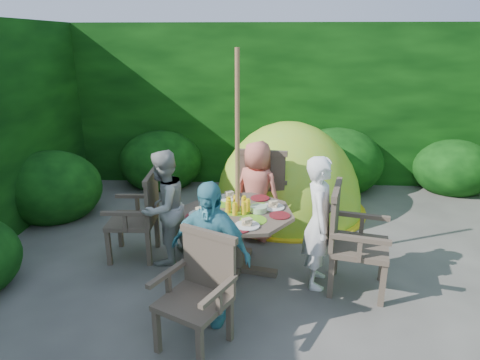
# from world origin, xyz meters

# --- Properties ---
(ground) EXTENTS (60.00, 60.00, 0.00)m
(ground) POSITION_xyz_m (0.00, 0.00, 0.00)
(ground) COLOR #484541
(ground) RESTS_ON ground
(hedge_enclosure) EXTENTS (9.00, 9.00, 2.50)m
(hedge_enclosure) POSITION_xyz_m (0.00, 1.33, 1.25)
(hedge_enclosure) COLOR black
(hedge_enclosure) RESTS_ON ground
(patio_table) EXTENTS (1.35, 1.35, 0.79)m
(patio_table) POSITION_xyz_m (-0.78, 0.69, 0.55)
(patio_table) COLOR #43372C
(patio_table) RESTS_ON ground
(parasol_pole) EXTENTS (0.05, 0.05, 2.20)m
(parasol_pole) POSITION_xyz_m (-0.78, 0.69, 1.10)
(parasol_pole) COLOR olive
(parasol_pole) RESTS_ON ground
(garden_chair_right) EXTENTS (0.64, 0.68, 0.97)m
(garden_chair_right) POSITION_xyz_m (0.28, 0.45, 0.52)
(garden_chair_right) COLOR #43372C
(garden_chair_right) RESTS_ON ground
(garden_chair_left) EXTENTS (0.51, 0.56, 0.91)m
(garden_chair_left) POSITION_xyz_m (-1.85, 0.95, 0.48)
(garden_chair_left) COLOR #43372C
(garden_chair_left) RESTS_ON ground
(garden_chair_back) EXTENTS (0.67, 0.62, 1.01)m
(garden_chair_back) POSITION_xyz_m (-0.54, 1.75, 0.54)
(garden_chair_back) COLOR #43372C
(garden_chair_back) RESTS_ON ground
(garden_chair_front) EXTENTS (0.66, 0.64, 0.86)m
(garden_chair_front) POSITION_xyz_m (-1.01, -0.39, 0.46)
(garden_chair_front) COLOR #43372C
(garden_chair_front) RESTS_ON ground
(child_right) EXTENTS (0.36, 0.50, 1.28)m
(child_right) POSITION_xyz_m (-0.00, 0.51, 0.64)
(child_right) COLOR white
(child_right) RESTS_ON ground
(child_left) EXTENTS (0.67, 0.73, 1.21)m
(child_left) POSITION_xyz_m (-1.56, 0.86, 0.61)
(child_left) COLOR #A6A7A2
(child_left) RESTS_ON ground
(child_back) EXTENTS (0.69, 0.61, 1.18)m
(child_back) POSITION_xyz_m (-0.61, 1.47, 0.59)
(child_back) COLOR #EB7661
(child_back) RESTS_ON ground
(child_front) EXTENTS (0.78, 0.54, 1.23)m
(child_front) POSITION_xyz_m (-0.96, -0.09, 0.61)
(child_front) COLOR #4B9DAF
(child_front) RESTS_ON ground
(dome_tent) EXTENTS (2.57, 2.57, 2.46)m
(dome_tent) POSITION_xyz_m (-0.21, 2.39, 0.00)
(dome_tent) COLOR #B0D228
(dome_tent) RESTS_ON ground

